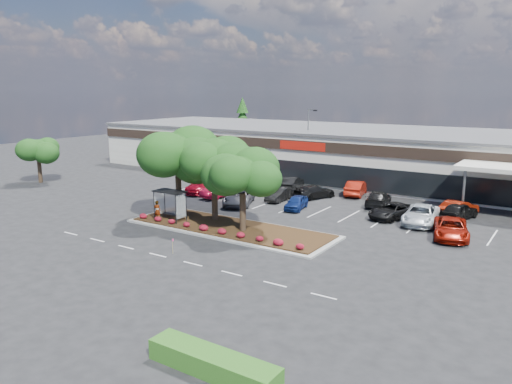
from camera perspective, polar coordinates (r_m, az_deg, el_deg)
The scene contains 31 objects.
ground at distance 37.17m, azimuth -4.16°, elevation -6.19°, with size 160.00×160.00×0.00m, color black.
retail_store at distance 66.05m, azimuth 14.08°, elevation 4.22°, with size 80.40×25.20×6.25m.
landscape_island at distance 41.34m, azimuth -2.99°, elevation -4.13°, with size 18.00×6.00×0.26m.
lane_markings at distance 45.60m, azimuth 3.70°, elevation -2.78°, with size 33.12×20.06×0.01m.
shrub_row at distance 39.63m, azimuth -4.80°, elevation -4.28°, with size 17.00×0.80×0.50m, color maroon, non-canonical shape.
bus_shelter at distance 43.46m, azimuth -9.70°, elevation -0.53°, with size 2.75×1.55×2.59m.
island_tree_west at distance 44.55m, azimuth -8.90°, elevation 2.28°, with size 7.20×7.20×7.89m, color #10360E, non-canonical shape.
island_tree_mid at distance 42.89m, azimuth -4.78°, elevation 1.63°, with size 6.60×6.60×7.32m, color #10360E, non-canonical shape.
island_tree_east at distance 39.44m, azimuth -1.54°, elevation 0.17°, with size 5.80×5.80×6.50m, color #10360E, non-canonical shape.
hedge_south_east at distance 21.58m, azimuth -4.93°, elevation -18.91°, with size 6.00×1.30×0.90m, color #225115.
tree_west_far at distance 66.81m, azimuth -23.57°, elevation 3.37°, with size 4.80×4.80×5.61m, color #10360E, non-canonical shape.
conifer_north_west at distance 90.44m, azimuth -1.55°, elevation 7.69°, with size 4.40×4.40×10.00m, color #10360E.
person_waiting at distance 43.77m, azimuth -11.21°, elevation -2.08°, with size 0.63×0.42×1.74m, color #594C47.
light_pole at distance 63.48m, azimuth 6.02°, elevation 4.94°, with size 1.43×0.66×8.97m.
survey_stake at distance 35.72m, azimuth -9.50°, elevation -5.89°, with size 0.07×0.14×1.10m.
car_0 at distance 56.21m, azimuth -6.14°, elevation 0.84°, with size 2.35×5.79×1.68m, color maroon.
car_1 at distance 53.55m, azimuth -4.05°, elevation 0.30°, with size 1.72×4.94×1.63m, color maroon.
car_2 at distance 49.91m, azimuth -1.97°, elevation -0.58°, with size 2.57×5.56×1.55m, color #525259.
car_3 at distance 51.68m, azimuth 2.67°, elevation -0.27°, with size 1.42×4.06×1.34m, color black.
car_4 at distance 48.13m, azimuth 4.63°, elevation -1.21°, with size 1.56×3.88×1.32m, color navy.
car_5 at distance 46.26m, azimuth 15.31°, elevation -2.09°, with size 2.30×4.99×1.39m, color black.
car_6 at distance 45.15m, azimuth 18.33°, elevation -2.48°, with size 2.63×5.70×1.58m, color silver.
car_7 at distance 41.71m, azimuth 21.38°, elevation -3.91°, with size 2.51×5.43×1.51m, color #911407.
car_9 at distance 62.18m, azimuth -1.40°, elevation 1.83°, with size 1.66×4.11×1.40m, color #4D4C53.
car_10 at distance 57.32m, azimuth 4.11°, elevation 1.02°, with size 1.63×4.68×1.54m, color black.
car_11 at distance 58.53m, azimuth 3.99°, elevation 1.15°, with size 1.60×3.99×1.36m, color black.
car_12 at distance 53.15m, azimuth 6.69°, elevation 0.04°, with size 1.98×4.87×1.41m, color black.
car_13 at distance 55.32m, azimuth 11.40°, elevation 0.47°, with size 1.73×4.96×1.63m, color #99190B.
car_14 at distance 50.84m, azimuth 13.81°, elevation -0.73°, with size 2.06×5.08×1.47m, color black.
car_15 at distance 47.78m, azimuth 22.20°, elevation -2.01°, with size 1.84×4.56×1.56m, color black.
car_16 at distance 48.81m, azimuth 22.11°, elevation -1.75°, with size 1.60×4.60×1.52m, color maroon.
Camera 1 is at (21.64, -27.97, 11.45)m, focal length 35.00 mm.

